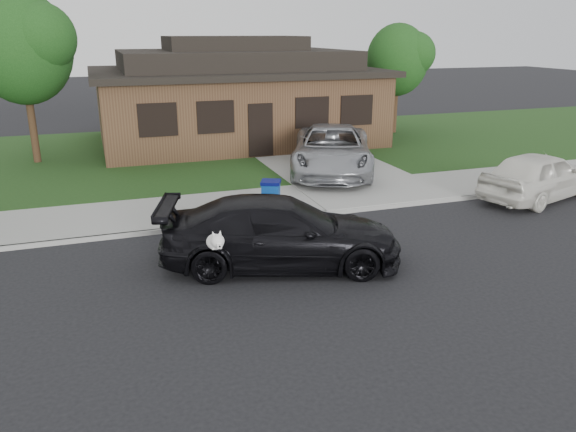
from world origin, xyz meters
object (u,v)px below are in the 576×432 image
object	(u,v)px
minivan	(332,150)
recycling_bin	(271,196)
sedan	(281,233)
white_compact	(539,176)

from	to	relation	value
minivan	recycling_bin	bearing A→B (deg)	-110.26
sedan	recycling_bin	world-z (taller)	sedan
minivan	recycling_bin	distance (m)	4.98
sedan	recycling_bin	distance (m)	3.64
minivan	white_compact	world-z (taller)	minivan
minivan	sedan	bearing A→B (deg)	-97.85
minivan	recycling_bin	size ratio (longest dim) A/B	6.69
minivan	recycling_bin	xyz separation A→B (m)	(-3.41, -3.61, -0.39)
sedan	white_compact	xyz separation A→B (m)	(9.18, 2.33, -0.01)
white_compact	recycling_bin	xyz separation A→B (m)	(-8.30, 1.20, -0.19)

